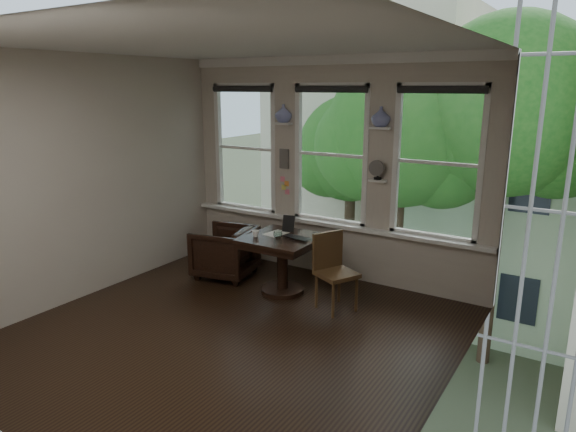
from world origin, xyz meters
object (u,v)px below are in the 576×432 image
Objects in this scene: table at (282,265)px; armchair_left at (225,252)px; mug at (256,234)px; laptop at (295,239)px; side_chair_right at (337,273)px.

armchair_left is (-1.00, 0.06, -0.02)m from table.
laptop is at bearing 16.46° from mug.
table is 0.98× the size of side_chair_right.
table is 1.15× the size of armchair_left.
side_chair_right is 0.70m from laptop.
mug reaches higher than table.
mug is (-0.50, -0.15, 0.03)m from laptop.
armchair_left is 0.86m from mug.
mug is at bearing -148.75° from table.
table is at bearing 31.25° from mug.
side_chair_right is 10.39× the size of mug.
armchair_left is 2.25× the size of laptop.
mug is at bearing 59.90° from armchair_left.
armchair_left is 0.85× the size of side_chair_right.
side_chair_right is 2.65× the size of laptop.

